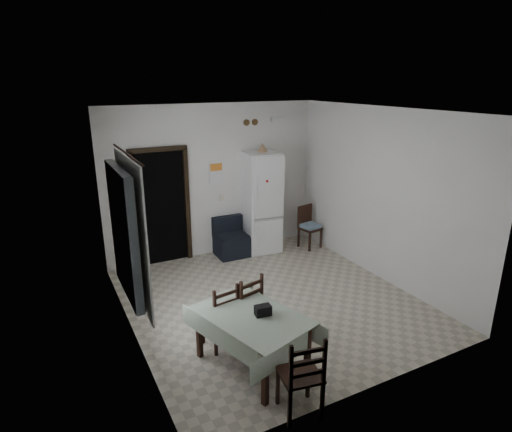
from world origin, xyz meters
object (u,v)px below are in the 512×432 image
object	(u,v)px
navy_seat	(232,237)
dining_table	(252,340)
fridge	(261,203)
dining_chair_far_right	(243,305)
corner_chair	(310,227)
dining_chair_near_head	(300,373)
dining_chair_far_left	(220,314)

from	to	relation	value
navy_seat	dining_table	bearing A→B (deg)	-108.83
fridge	dining_chair_far_right	size ratio (longest dim) A/B	2.13
corner_chair	dining_chair_far_right	size ratio (longest dim) A/B	0.93
dining_chair_near_head	corner_chair	bearing A→B (deg)	-115.21
dining_chair_far_right	dining_chair_far_left	bearing A→B (deg)	-8.25
navy_seat	dining_chair_far_left	distance (m)	2.98
corner_chair	dining_chair_near_head	size ratio (longest dim) A/B	0.91
navy_seat	dining_table	distance (m)	3.43
fridge	dining_chair_near_head	distance (m)	4.50
corner_chair	fridge	bearing A→B (deg)	149.10
corner_chair	dining_chair_near_head	bearing A→B (deg)	-136.03
dining_table	dining_chair_far_left	world-z (taller)	dining_chair_far_left
dining_chair_far_left	dining_chair_far_right	size ratio (longest dim) A/B	0.96
dining_table	dining_chair_far_right	world-z (taller)	dining_chair_far_right
fridge	dining_chair_far_left	size ratio (longest dim) A/B	2.21
dining_chair_far_left	dining_chair_near_head	world-z (taller)	dining_chair_near_head
corner_chair	navy_seat	bearing A→B (deg)	156.94
dining_chair_near_head	dining_chair_far_left	bearing A→B (deg)	-69.44
navy_seat	dining_chair_far_left	size ratio (longest dim) A/B	0.83
dining_table	dining_chair_far_right	distance (m)	0.64
dining_chair_far_right	navy_seat	bearing A→B (deg)	-125.21
corner_chair	dining_table	xyz separation A→B (m)	(-2.79, -2.85, -0.09)
fridge	dining_chair_far_right	world-z (taller)	fridge
fridge	dining_chair_near_head	size ratio (longest dim) A/B	2.09
navy_seat	dining_table	size ratio (longest dim) A/B	0.56
navy_seat	dining_chair_far_right	size ratio (longest dim) A/B	0.80
dining_table	dining_chair_near_head	world-z (taller)	dining_chair_near_head
dining_table	dining_chair_near_head	bearing A→B (deg)	-100.53
corner_chair	dining_chair_far_right	bearing A→B (deg)	-149.55
dining_table	dining_chair_far_left	distance (m)	0.60
dining_chair_far_left	dining_chair_far_right	xyz separation A→B (m)	(0.35, 0.03, 0.02)
fridge	dining_chair_far_right	bearing A→B (deg)	-117.02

